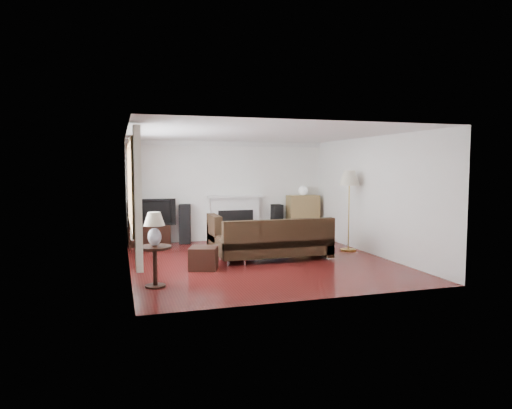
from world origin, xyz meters
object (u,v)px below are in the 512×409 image
object	(u,v)px
tv_stand	(149,235)
floor_lamp	(349,211)
side_table	(155,267)
bookshelf	(303,217)
coffee_table	(259,239)
sectional_sofa	(274,240)

from	to	relation	value
tv_stand	floor_lamp	bearing A→B (deg)	-25.34
floor_lamp	side_table	distance (m)	4.80
tv_stand	bookshelf	distance (m)	3.96
bookshelf	coffee_table	distance (m)	2.09
side_table	coffee_table	bearing A→B (deg)	46.39
tv_stand	bookshelf	xyz separation A→B (m)	(3.95, 0.03, 0.32)
tv_stand	coffee_table	size ratio (longest dim) A/B	0.84
floor_lamp	side_table	size ratio (longest dim) A/B	2.78
sectional_sofa	side_table	bearing A→B (deg)	-149.48
sectional_sofa	floor_lamp	distance (m)	2.03
bookshelf	floor_lamp	size ratio (longest dim) A/B	0.63
tv_stand	side_table	xyz separation A→B (m)	(-0.16, -3.90, 0.08)
tv_stand	floor_lamp	world-z (taller)	floor_lamp
tv_stand	coffee_table	xyz separation A→B (m)	(2.34, -1.27, -0.02)
coffee_table	side_table	size ratio (longest dim) A/B	1.80
bookshelf	side_table	world-z (taller)	bookshelf
bookshelf	side_table	xyz separation A→B (m)	(-4.11, -3.93, -0.24)
sectional_sofa	floor_lamp	size ratio (longest dim) A/B	1.37
tv_stand	side_table	size ratio (longest dim) A/B	1.51
side_table	tv_stand	bearing A→B (deg)	87.61
bookshelf	coffee_table	size ratio (longest dim) A/B	0.97
side_table	floor_lamp	bearing A→B (deg)	23.64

